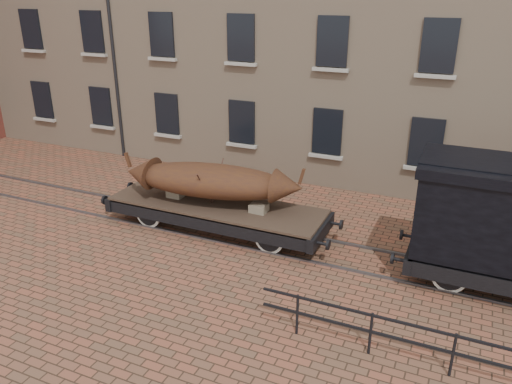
% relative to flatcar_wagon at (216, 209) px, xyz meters
% --- Properties ---
extents(ground, '(90.00, 90.00, 0.00)m').
position_rel_flatcar_wagon_xyz_m(ground, '(1.03, -0.00, -0.72)').
color(ground, brown).
extents(rail_track, '(30.00, 1.52, 0.06)m').
position_rel_flatcar_wagon_xyz_m(rail_track, '(1.03, -0.00, -0.69)').
color(rail_track, '#59595E').
rests_on(rail_track, ground).
extents(flatcar_wagon, '(7.68, 2.08, 1.16)m').
position_rel_flatcar_wagon_xyz_m(flatcar_wagon, '(0.00, 0.00, 0.00)').
color(flatcar_wagon, '#483426').
rests_on(flatcar_wagon, ground).
extents(iron_boat, '(5.75, 2.30, 1.42)m').
position_rel_flatcar_wagon_xyz_m(iron_boat, '(-0.14, -0.00, 0.93)').
color(iron_boat, '#4A2913').
rests_on(iron_boat, flatcar_wagon).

